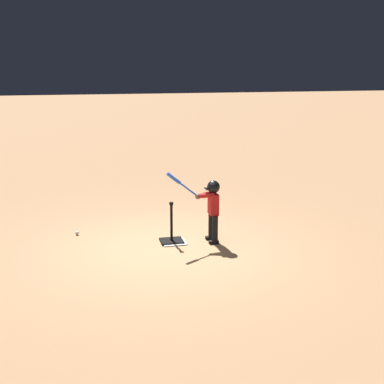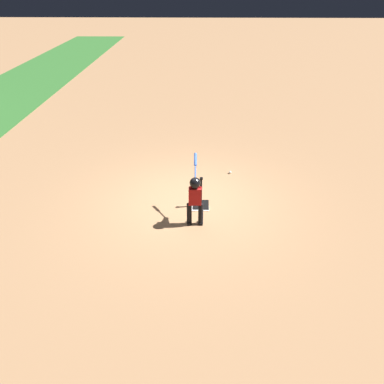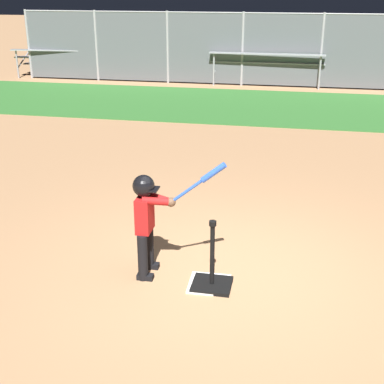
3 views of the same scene
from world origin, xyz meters
name	(u,v)px [view 3 (image 3 of 3)]	position (x,y,z in m)	size (l,w,h in m)	color
ground_plane	(233,274)	(0.00, 0.00, 0.00)	(90.00, 90.00, 0.00)	#AD7F56
grass_outfield_strip	(274,107)	(0.00, 8.72, 0.01)	(56.00, 4.29, 0.02)	#33702D
backstop_fence	(281,49)	(0.00, 11.64, 1.16)	(16.68, 0.08, 2.21)	#9E9EA3
home_plate	(209,284)	(-0.22, -0.28, 0.01)	(0.44, 0.44, 0.02)	white
batting_tee	(212,277)	(-0.19, -0.31, 0.11)	(0.42, 0.38, 0.77)	black
batter_child	(148,212)	(-0.92, -0.18, 0.75)	(1.00, 0.37, 1.37)	black
bleachers_center	(73,61)	(-7.16, 12.49, 0.47)	(3.75, 2.11, 0.97)	#93969E
bleachers_far_right	(268,67)	(-0.42, 12.26, 0.51)	(3.54, 1.94, 1.05)	#93969E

